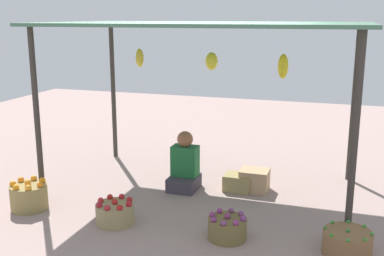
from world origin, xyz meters
TOP-DOWN VIEW (x-y plane):
  - ground_plane at (0.00, 0.00)m, footprint 14.00×14.00m
  - market_stall_structure at (0.00, 0.00)m, footprint 3.93×2.27m
  - vendor_person at (-0.25, -0.07)m, footprint 0.36×0.44m
  - basket_oranges at (-1.79, -1.28)m, footprint 0.43×0.43m
  - basket_red_apples at (-0.63, -1.33)m, footprint 0.43×0.43m
  - basket_purple_onions at (0.64, -1.31)m, footprint 0.40×0.40m
  - basket_green_chilies at (1.82, -1.26)m, footprint 0.47×0.47m
  - wooden_crate_near_vendor at (0.43, 0.10)m, footprint 0.35×0.30m
  - wooden_crate_stacked_rear at (0.64, 0.15)m, footprint 0.37×0.31m

SIDE VIEW (x-z plane):
  - ground_plane at x=0.00m, z-range 0.00..0.00m
  - wooden_crate_near_vendor at x=0.43m, z-range 0.00..0.21m
  - basket_green_chilies at x=1.82m, z-range -0.02..0.25m
  - basket_purple_onions at x=0.64m, z-range -0.02..0.26m
  - basket_red_apples at x=-0.63m, z-range -0.02..0.26m
  - wooden_crate_stacked_rear at x=0.64m, z-range 0.00..0.28m
  - basket_oranges at x=-1.79m, z-range -0.02..0.34m
  - vendor_person at x=-0.25m, z-range -0.09..0.69m
  - market_stall_structure at x=0.00m, z-range 0.94..3.10m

